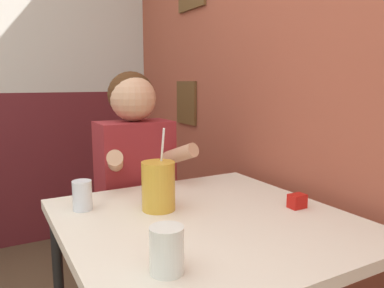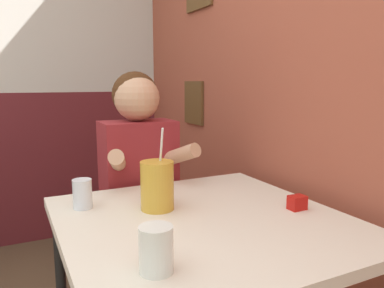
{
  "view_description": "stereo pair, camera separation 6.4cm",
  "coord_description": "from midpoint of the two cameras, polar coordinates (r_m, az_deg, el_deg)",
  "views": [
    {
      "loc": [
        0.21,
        -0.59,
        1.17
      ],
      "look_at": [
        0.88,
        0.62,
        0.95
      ],
      "focal_mm": 35.0,
      "sensor_mm": 36.0,
      "label": 1
    },
    {
      "loc": [
        0.27,
        -0.62,
        1.17
      ],
      "look_at": [
        0.88,
        0.62,
        0.95
      ],
      "focal_mm": 35.0,
      "sensor_mm": 36.0,
      "label": 2
    }
  ],
  "objects": [
    {
      "name": "brick_wall_right",
      "position": [
        2.09,
        7.16,
        14.21
      ],
      "size": [
        0.08,
        4.27,
        2.7
      ],
      "color": "#9E4C38",
      "rests_on": "ground_plane"
    },
    {
      "name": "main_table",
      "position": [
        1.3,
        3.24,
        -13.8
      ],
      "size": [
        0.92,
        0.95,
        0.73
      ],
      "color": "beige",
      "rests_on": "ground_plane"
    },
    {
      "name": "person_seated",
      "position": [
        1.82,
        -7.05,
        -7.36
      ],
      "size": [
        0.42,
        0.41,
        1.22
      ],
      "color": "maroon",
      "rests_on": "ground_plane"
    },
    {
      "name": "cocktail_pitcher",
      "position": [
        1.33,
        -3.96,
        -6.33
      ],
      "size": [
        0.12,
        0.12,
        0.29
      ],
      "color": "gold",
      "rests_on": "main_table"
    },
    {
      "name": "glass_near_pitcher",
      "position": [
        1.39,
        -15.1,
        -7.36
      ],
      "size": [
        0.07,
        0.07,
        0.11
      ],
      "color": "silver",
      "rests_on": "main_table"
    },
    {
      "name": "glass_center",
      "position": [
        0.92,
        -3.45,
        -15.74
      ],
      "size": [
        0.08,
        0.08,
        0.11
      ],
      "color": "silver",
      "rests_on": "main_table"
    },
    {
      "name": "condiment_ketchup",
      "position": [
        1.4,
        17.01,
        -8.55
      ],
      "size": [
        0.06,
        0.04,
        0.05
      ],
      "color": "#B7140F",
      "rests_on": "main_table"
    },
    {
      "name": "condiment_mustard",
      "position": [
        1.57,
        -4.4,
        -6.17
      ],
      "size": [
        0.06,
        0.04,
        0.05
      ],
      "color": "yellow",
      "rests_on": "main_table"
    }
  ]
}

